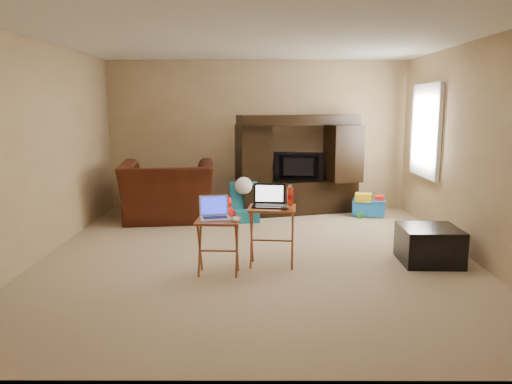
{
  "coord_description": "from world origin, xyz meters",
  "views": [
    {
      "loc": [
        0.02,
        -5.73,
        1.77
      ],
      "look_at": [
        0.0,
        -0.2,
        0.8
      ],
      "focal_mm": 35.0,
      "sensor_mm": 36.0,
      "label": 1
    }
  ],
  "objects_px": {
    "entertainment_center": "(298,165)",
    "water_bottle": "(290,197)",
    "child_rocker": "(244,202)",
    "laptop_left": "(215,208)",
    "plush_toy": "(225,209)",
    "recliner": "(168,191)",
    "tray_table_left": "(218,247)",
    "tray_table_right": "(272,237)",
    "push_toy": "(369,205)",
    "laptop_right": "(268,196)",
    "mouse_left": "(236,219)",
    "mouse_right": "(285,207)",
    "ottoman": "(429,245)",
    "television": "(298,167)"
  },
  "relations": [
    {
      "from": "laptop_right",
      "to": "mouse_right",
      "type": "relative_size",
      "value": 2.58
    },
    {
      "from": "recliner",
      "to": "laptop_right",
      "type": "height_order",
      "value": "laptop_right"
    },
    {
      "from": "television",
      "to": "plush_toy",
      "type": "xyz_separation_m",
      "value": [
        -1.16,
        -0.69,
        -0.55
      ]
    },
    {
      "from": "child_rocker",
      "to": "entertainment_center",
      "type": "bearing_deg",
      "value": 23.8
    },
    {
      "from": "entertainment_center",
      "to": "laptop_right",
      "type": "distance_m",
      "value": 2.8
    },
    {
      "from": "recliner",
      "to": "plush_toy",
      "type": "xyz_separation_m",
      "value": [
        0.89,
        -0.21,
        -0.23
      ]
    },
    {
      "from": "tray_table_left",
      "to": "laptop_right",
      "type": "xyz_separation_m",
      "value": [
        0.53,
        0.3,
        0.49
      ]
    },
    {
      "from": "entertainment_center",
      "to": "water_bottle",
      "type": "relative_size",
      "value": 9.61
    },
    {
      "from": "push_toy",
      "to": "laptop_right",
      "type": "distance_m",
      "value": 3.04
    },
    {
      "from": "television",
      "to": "mouse_left",
      "type": "xyz_separation_m",
      "value": [
        -0.89,
        -3.07,
        -0.16
      ]
    },
    {
      "from": "plush_toy",
      "to": "recliner",
      "type": "bearing_deg",
      "value": 166.62
    },
    {
      "from": "tray_table_left",
      "to": "tray_table_right",
      "type": "height_order",
      "value": "tray_table_right"
    },
    {
      "from": "laptop_left",
      "to": "ottoman",
      "type": "bearing_deg",
      "value": -1.99
    },
    {
      "from": "television",
      "to": "water_bottle",
      "type": "bearing_deg",
      "value": 90.45
    },
    {
      "from": "laptop_right",
      "to": "push_toy",
      "type": "bearing_deg",
      "value": 61.63
    },
    {
      "from": "push_toy",
      "to": "tray_table_right",
      "type": "distance_m",
      "value": 2.98
    },
    {
      "from": "laptop_left",
      "to": "mouse_left",
      "type": "height_order",
      "value": "laptop_left"
    },
    {
      "from": "television",
      "to": "tray_table_right",
      "type": "bearing_deg",
      "value": 86.52
    },
    {
      "from": "push_toy",
      "to": "mouse_right",
      "type": "relative_size",
      "value": 3.78
    },
    {
      "from": "recliner",
      "to": "tray_table_left",
      "type": "bearing_deg",
      "value": 103.82
    },
    {
      "from": "television",
      "to": "laptop_left",
      "type": "xyz_separation_m",
      "value": [
        -1.11,
        -2.97,
        -0.06
      ]
    },
    {
      "from": "laptop_right",
      "to": "mouse_left",
      "type": "xyz_separation_m",
      "value": [
        -0.34,
        -0.37,
        -0.17
      ]
    },
    {
      "from": "tray_table_right",
      "to": "water_bottle",
      "type": "xyz_separation_m",
      "value": [
        0.2,
        0.08,
        0.44
      ]
    },
    {
      "from": "recliner",
      "to": "child_rocker",
      "type": "xyz_separation_m",
      "value": [
        1.17,
        -0.05,
        -0.16
      ]
    },
    {
      "from": "child_rocker",
      "to": "plush_toy",
      "type": "height_order",
      "value": "child_rocker"
    },
    {
      "from": "recliner",
      "to": "ottoman",
      "type": "relative_size",
      "value": 2.17
    },
    {
      "from": "child_rocker",
      "to": "laptop_left",
      "type": "height_order",
      "value": "laptop_left"
    },
    {
      "from": "tray_table_left",
      "to": "mouse_right",
      "type": "height_order",
      "value": "mouse_right"
    },
    {
      "from": "tray_table_right",
      "to": "mouse_left",
      "type": "distance_m",
      "value": 0.59
    },
    {
      "from": "tray_table_right",
      "to": "laptop_right",
      "type": "height_order",
      "value": "laptop_right"
    },
    {
      "from": "child_rocker",
      "to": "tray_table_right",
      "type": "height_order",
      "value": "tray_table_right"
    },
    {
      "from": "child_rocker",
      "to": "laptop_left",
      "type": "xyz_separation_m",
      "value": [
        -0.23,
        -2.44,
        0.41
      ]
    },
    {
      "from": "laptop_left",
      "to": "laptop_right",
      "type": "distance_m",
      "value": 0.63
    },
    {
      "from": "plush_toy",
      "to": "water_bottle",
      "type": "xyz_separation_m",
      "value": [
        0.85,
        -1.95,
        0.55
      ]
    },
    {
      "from": "push_toy",
      "to": "laptop_left",
      "type": "relative_size",
      "value": 1.66
    },
    {
      "from": "laptop_right",
      "to": "mouse_left",
      "type": "height_order",
      "value": "laptop_right"
    },
    {
      "from": "entertainment_center",
      "to": "mouse_left",
      "type": "distance_m",
      "value": 3.24
    },
    {
      "from": "laptop_left",
      "to": "tray_table_left",
      "type": "bearing_deg",
      "value": -55.86
    },
    {
      "from": "ottoman",
      "to": "tray_table_right",
      "type": "bearing_deg",
      "value": -176.06
    },
    {
      "from": "child_rocker",
      "to": "laptop_left",
      "type": "relative_size",
      "value": 1.92
    },
    {
      "from": "mouse_right",
      "to": "tray_table_left",
      "type": "bearing_deg",
      "value": -167.18
    },
    {
      "from": "laptop_left",
      "to": "push_toy",
      "type": "bearing_deg",
      "value": 40.11
    },
    {
      "from": "recliner",
      "to": "ottoman",
      "type": "bearing_deg",
      "value": 140.31
    },
    {
      "from": "child_rocker",
      "to": "tray_table_left",
      "type": "relative_size",
      "value": 1.0
    },
    {
      "from": "recliner",
      "to": "ottoman",
      "type": "height_order",
      "value": "recliner"
    },
    {
      "from": "plush_toy",
      "to": "tray_table_left",
      "type": "xyz_separation_m",
      "value": [
        0.08,
        -2.31,
        0.07
      ]
    },
    {
      "from": "plush_toy",
      "to": "ottoman",
      "type": "height_order",
      "value": "plush_toy"
    },
    {
      "from": "push_toy",
      "to": "water_bottle",
      "type": "bearing_deg",
      "value": -106.73
    },
    {
      "from": "laptop_right",
      "to": "mouse_right",
      "type": "bearing_deg",
      "value": -33.95
    },
    {
      "from": "push_toy",
      "to": "tray_table_left",
      "type": "xyz_separation_m",
      "value": [
        -2.2,
        -2.78,
        0.1
      ]
    }
  ]
}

